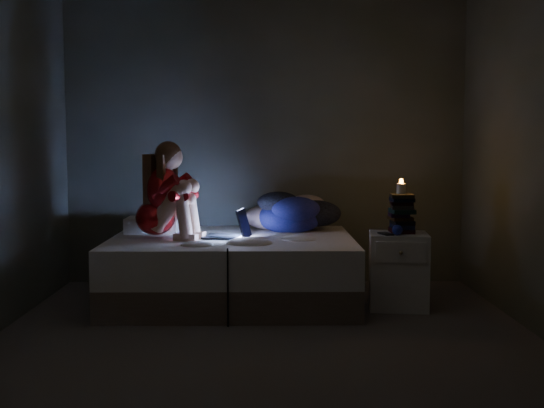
{
  "coord_description": "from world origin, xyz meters",
  "views": [
    {
      "loc": [
        -0.01,
        -4.25,
        1.27
      ],
      "look_at": [
        0.05,
        1.0,
        0.8
      ],
      "focal_mm": 44.72,
      "sensor_mm": 36.0,
      "label": 1
    }
  ],
  "objects_px": {
    "nightstand": "(398,271)",
    "phone": "(387,234)",
    "bed": "(232,270)",
    "woman": "(155,190)",
    "laptop": "(226,223)",
    "candle": "(401,186)"
  },
  "relations": [
    {
      "from": "phone",
      "to": "laptop",
      "type": "bearing_deg",
      "value": 145.51
    },
    {
      "from": "woman",
      "to": "laptop",
      "type": "bearing_deg",
      "value": 15.6
    },
    {
      "from": "woman",
      "to": "laptop",
      "type": "height_order",
      "value": "woman"
    },
    {
      "from": "bed",
      "to": "phone",
      "type": "bearing_deg",
      "value": -13.91
    },
    {
      "from": "bed",
      "to": "woman",
      "type": "distance_m",
      "value": 0.88
    },
    {
      "from": "nightstand",
      "to": "phone",
      "type": "distance_m",
      "value": 0.33
    },
    {
      "from": "nightstand",
      "to": "candle",
      "type": "bearing_deg",
      "value": 62.98
    },
    {
      "from": "laptop",
      "to": "bed",
      "type": "bearing_deg",
      "value": 70.11
    },
    {
      "from": "bed",
      "to": "laptop",
      "type": "xyz_separation_m",
      "value": [
        -0.05,
        -0.07,
        0.38
      ]
    },
    {
      "from": "nightstand",
      "to": "phone",
      "type": "height_order",
      "value": "phone"
    },
    {
      "from": "bed",
      "to": "candle",
      "type": "bearing_deg",
      "value": -8.0
    },
    {
      "from": "laptop",
      "to": "candle",
      "type": "bearing_deg",
      "value": 8.36
    },
    {
      "from": "woman",
      "to": "nightstand",
      "type": "xyz_separation_m",
      "value": [
        1.89,
        -0.16,
        -0.62
      ]
    },
    {
      "from": "bed",
      "to": "woman",
      "type": "height_order",
      "value": "woman"
    },
    {
      "from": "woman",
      "to": "phone",
      "type": "bearing_deg",
      "value": 10.27
    },
    {
      "from": "bed",
      "to": "laptop",
      "type": "height_order",
      "value": "laptop"
    },
    {
      "from": "bed",
      "to": "candle",
      "type": "distance_m",
      "value": 1.49
    },
    {
      "from": "nightstand",
      "to": "woman",
      "type": "bearing_deg",
      "value": -178.27
    },
    {
      "from": "laptop",
      "to": "nightstand",
      "type": "bearing_deg",
      "value": 7.24
    },
    {
      "from": "laptop",
      "to": "phone",
      "type": "distance_m",
      "value": 1.25
    },
    {
      "from": "bed",
      "to": "nightstand",
      "type": "relative_size",
      "value": 3.28
    },
    {
      "from": "woman",
      "to": "candle",
      "type": "bearing_deg",
      "value": 14.04
    }
  ]
}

